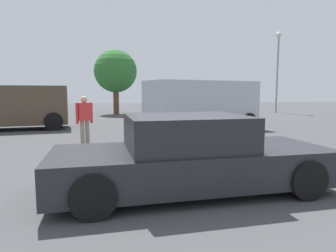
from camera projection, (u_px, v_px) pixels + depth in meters
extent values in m
plane|color=#424244|center=(186.00, 187.00, 5.32)|extent=(80.00, 80.00, 0.00)
cube|color=#232328|center=(191.00, 165.00, 5.14)|extent=(4.74, 1.93, 0.58)
cube|color=#232328|center=(186.00, 132.00, 5.05)|extent=(2.01, 1.71, 0.57)
cube|color=slate|center=(237.00, 130.00, 5.26)|extent=(0.10, 1.54, 0.48)
cube|color=slate|center=(131.00, 134.00, 4.84)|extent=(0.10, 1.54, 0.48)
cylinder|color=black|center=(252.00, 157.00, 6.35)|extent=(0.65, 0.24, 0.64)
cylinder|color=black|center=(307.00, 180.00, 4.71)|extent=(0.65, 0.24, 0.64)
cylinder|color=black|center=(95.00, 166.00, 5.60)|extent=(0.65, 0.24, 0.64)
cylinder|color=black|center=(93.00, 196.00, 3.95)|extent=(0.65, 0.24, 0.64)
ellipsoid|color=white|center=(96.00, 151.00, 7.18)|extent=(0.41, 0.27, 0.24)
sphere|color=white|center=(85.00, 149.00, 7.10)|extent=(0.19, 0.19, 0.19)
sphere|color=white|center=(82.00, 149.00, 7.08)|extent=(0.09, 0.09, 0.09)
cylinder|color=white|center=(91.00, 160.00, 7.10)|extent=(0.06, 0.06, 0.18)
cylinder|color=white|center=(91.00, 159.00, 7.23)|extent=(0.06, 0.06, 0.18)
cylinder|color=white|center=(102.00, 159.00, 7.17)|extent=(0.06, 0.06, 0.18)
cylinder|color=white|center=(102.00, 158.00, 7.30)|extent=(0.06, 0.06, 0.18)
sphere|color=white|center=(106.00, 149.00, 7.24)|extent=(0.11, 0.11, 0.11)
cube|color=#B2B7C1|center=(202.00, 103.00, 13.29)|extent=(5.34, 3.28, 1.96)
cube|color=slate|center=(152.00, 94.00, 12.12)|extent=(0.51, 1.66, 0.78)
cylinder|color=black|center=(175.00, 126.00, 11.68)|extent=(0.80, 0.45, 0.76)
cylinder|color=black|center=(155.00, 121.00, 13.37)|extent=(0.80, 0.45, 0.76)
cylinder|color=black|center=(248.00, 121.00, 13.40)|extent=(0.80, 0.45, 0.76)
cylinder|color=black|center=(222.00, 118.00, 15.09)|extent=(0.80, 0.45, 0.76)
cube|color=#4C3D2D|center=(10.00, 105.00, 13.28)|extent=(5.10, 2.42, 1.74)
cylinder|color=black|center=(54.00, 122.00, 13.08)|extent=(0.82, 0.34, 0.80)
cylinder|color=black|center=(56.00, 118.00, 14.78)|extent=(0.82, 0.34, 0.80)
cylinder|color=gray|center=(82.00, 133.00, 9.50)|extent=(0.13, 0.13, 0.80)
cylinder|color=gray|center=(87.00, 132.00, 9.61)|extent=(0.13, 0.13, 0.80)
cube|color=red|center=(84.00, 112.00, 9.47)|extent=(0.47, 0.39, 0.56)
cylinder|color=red|center=(77.00, 113.00, 9.33)|extent=(0.09, 0.09, 0.66)
cylinder|color=red|center=(91.00, 113.00, 9.63)|extent=(0.09, 0.09, 0.66)
sphere|color=tan|center=(84.00, 99.00, 9.43)|extent=(0.22, 0.22, 0.22)
cylinder|color=gray|center=(277.00, 75.00, 23.99)|extent=(0.14, 0.14, 6.10)
sphere|color=silver|center=(279.00, 35.00, 23.62)|extent=(0.44, 0.44, 0.44)
cylinder|color=brown|center=(116.00, 101.00, 22.55)|extent=(0.42, 0.42, 2.05)
sphere|color=#2D6B2D|center=(116.00, 71.00, 22.30)|extent=(3.20, 3.20, 3.20)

